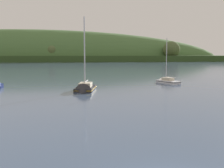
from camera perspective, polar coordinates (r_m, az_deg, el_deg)
name	(u,v)px	position (r m, az deg, el deg)	size (l,w,h in m)	color
far_shoreline_hill	(31,61)	(261.51, -16.35, 4.62)	(460.01, 117.14, 56.77)	#314A21
sailboat_near_mooring	(85,90)	(45.82, -5.64, -1.22)	(4.90, 8.25, 13.46)	#232328
sailboat_outer_reach	(166,82)	(59.76, 11.04, 0.41)	(3.79, 6.46, 10.33)	white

